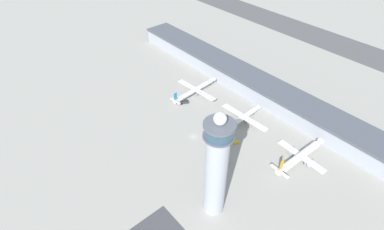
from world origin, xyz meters
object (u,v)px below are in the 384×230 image
(airplane_gate_charlie, at_px, (301,156))
(service_truck_baggage, at_px, (232,142))
(service_truck_catering, at_px, (224,162))
(service_truck_water, at_px, (211,132))
(airplane_gate_alpha, at_px, (195,90))
(service_truck_fuel, at_px, (185,102))
(control_tower, at_px, (216,168))
(airplane_gate_bravo, at_px, (244,117))

(airplane_gate_charlie, distance_m, service_truck_baggage, 42.73)
(service_truck_catering, xyz_separation_m, service_truck_water, (-24.78, 12.60, -0.10))
(airplane_gate_alpha, height_order, service_truck_catering, airplane_gate_alpha)
(service_truck_fuel, bearing_deg, service_truck_water, -12.44)
(control_tower, xyz_separation_m, service_truck_water, (-42.37, 38.61, -30.62))
(control_tower, xyz_separation_m, service_truck_baggage, (-26.64, 42.60, -30.59))
(control_tower, relative_size, service_truck_catering, 9.78)
(airplane_gate_alpha, distance_m, airplane_gate_charlie, 94.27)
(airplane_gate_bravo, distance_m, service_truck_catering, 42.46)
(service_truck_fuel, bearing_deg, service_truck_catering, -18.51)
(airplane_gate_charlie, relative_size, service_truck_catering, 6.32)
(control_tower, xyz_separation_m, service_truck_fuel, (-80.08, 46.93, -30.66))
(airplane_gate_bravo, xyz_separation_m, service_truck_catering, (18.44, -38.10, -3.34))
(service_truck_catering, height_order, service_truck_water, service_truck_catering)
(control_tower, bearing_deg, service_truck_fuel, 149.63)
(airplane_gate_bravo, xyz_separation_m, service_truck_baggage, (9.39, -21.50, -3.41))
(airplane_gate_alpha, distance_m, service_truck_catering, 74.23)
(airplane_gate_bravo, height_order, airplane_gate_charlie, airplane_gate_charlie)
(airplane_gate_charlie, xyz_separation_m, service_truck_fuel, (-91.13, -15.54, -3.39))
(airplane_gate_alpha, xyz_separation_m, service_truck_water, (40.83, -21.96, -3.40))
(service_truck_catering, distance_m, service_truck_baggage, 18.90)
(airplane_gate_bravo, relative_size, airplane_gate_charlie, 0.93)
(airplane_gate_bravo, relative_size, service_truck_catering, 5.87)
(control_tower, distance_m, service_truck_water, 64.99)
(service_truck_catering, relative_size, service_truck_baggage, 0.87)
(control_tower, relative_size, airplane_gate_charlie, 1.55)
(service_truck_fuel, distance_m, service_truck_water, 38.62)
(airplane_gate_alpha, height_order, airplane_gate_charlie, airplane_gate_charlie)
(control_tower, height_order, service_truck_water, control_tower)
(airplane_gate_bravo, relative_size, service_truck_fuel, 6.05)
(service_truck_catering, bearing_deg, service_truck_baggage, 118.62)
(service_truck_fuel, bearing_deg, airplane_gate_bravo, 21.30)
(control_tower, bearing_deg, airplane_gate_alpha, 143.95)
(service_truck_catering, bearing_deg, airplane_gate_bravo, 115.83)
(service_truck_baggage, bearing_deg, service_truck_catering, -61.38)
(airplane_gate_alpha, distance_m, service_truck_water, 46.48)
(service_truck_fuel, height_order, service_truck_baggage, service_truck_baggage)
(service_truck_catering, height_order, service_truck_baggage, service_truck_catering)
(service_truck_fuel, relative_size, service_truck_water, 0.87)
(control_tower, xyz_separation_m, airplane_gate_alpha, (-83.20, 60.56, -27.22))
(service_truck_water, bearing_deg, service_truck_catering, -26.95)
(airplane_gate_alpha, relative_size, service_truck_water, 6.08)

